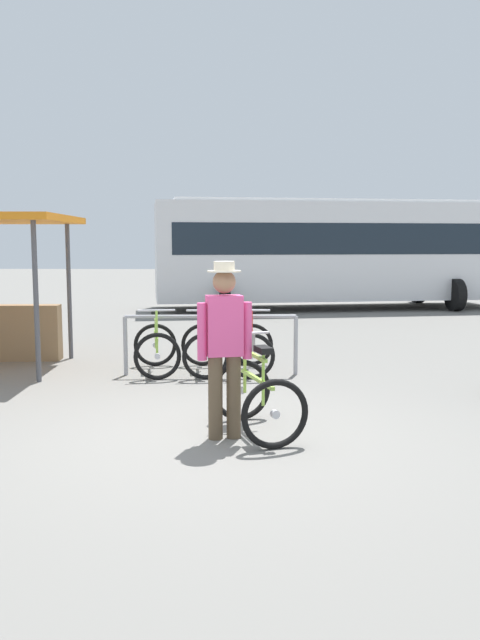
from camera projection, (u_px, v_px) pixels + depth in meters
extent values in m
plane|color=slate|center=(214.00, 436.00, 6.35)|extent=(80.00, 80.00, 0.00)
cylinder|color=#99999E|center=(125.00, 346.00, 9.22)|extent=(0.06, 0.06, 0.85)
cylinder|color=#99999E|center=(296.00, 345.00, 9.27)|extent=(0.06, 0.06, 0.85)
cylinder|color=#99999E|center=(211.00, 316.00, 9.20)|extent=(2.45, 0.18, 0.05)
torus|color=black|center=(155.00, 345.00, 9.92)|extent=(0.66, 0.21, 0.66)
cylinder|color=#B7B7BC|center=(155.00, 345.00, 9.92)|extent=(0.09, 0.08, 0.08)
torus|color=black|center=(157.00, 356.00, 8.92)|extent=(0.66, 0.21, 0.66)
cylinder|color=#B7B7BC|center=(157.00, 356.00, 8.92)|extent=(0.09, 0.08, 0.08)
cube|color=#9ED14C|center=(156.00, 335.00, 9.40)|extent=(0.21, 0.91, 0.04)
cube|color=#9ED14C|center=(156.00, 320.00, 9.32)|extent=(0.15, 0.61, 0.04)
cylinder|color=#9ED14C|center=(156.00, 330.00, 9.57)|extent=(0.03, 0.03, 0.55)
cube|color=black|center=(155.00, 312.00, 9.54)|extent=(0.16, 0.26, 0.06)
cylinder|color=#9ED14C|center=(157.00, 333.00, 9.01)|extent=(0.03, 0.03, 0.63)
cylinder|color=#B7B7BC|center=(156.00, 310.00, 8.97)|extent=(0.52, 0.13, 0.03)
torus|color=black|center=(203.00, 345.00, 9.94)|extent=(0.66, 0.17, 0.66)
cylinder|color=#B7B7BC|center=(203.00, 345.00, 9.94)|extent=(0.09, 0.07, 0.08)
torus|color=black|center=(206.00, 356.00, 8.93)|extent=(0.66, 0.17, 0.66)
cylinder|color=#B7B7BC|center=(206.00, 356.00, 8.93)|extent=(0.09, 0.07, 0.08)
cube|color=yellow|center=(204.00, 335.00, 9.41)|extent=(0.16, 0.91, 0.04)
cube|color=yellow|center=(204.00, 320.00, 9.33)|extent=(0.12, 0.61, 0.04)
cylinder|color=yellow|center=(203.00, 330.00, 9.58)|extent=(0.03, 0.03, 0.55)
cube|color=black|center=(203.00, 312.00, 9.55)|extent=(0.15, 0.25, 0.06)
cylinder|color=yellow|center=(205.00, 333.00, 9.02)|extent=(0.03, 0.03, 0.63)
cylinder|color=#B7B7BC|center=(205.00, 310.00, 8.98)|extent=(0.52, 0.10, 0.03)
torus|color=black|center=(252.00, 345.00, 9.96)|extent=(0.66, 0.09, 0.66)
cylinder|color=#B7B7BC|center=(252.00, 345.00, 9.96)|extent=(0.08, 0.06, 0.08)
torus|color=black|center=(251.00, 356.00, 8.94)|extent=(0.66, 0.09, 0.66)
cylinder|color=#B7B7BC|center=(251.00, 356.00, 8.94)|extent=(0.08, 0.06, 0.08)
cube|color=red|center=(252.00, 335.00, 9.42)|extent=(0.05, 0.92, 0.04)
cube|color=red|center=(252.00, 320.00, 9.35)|extent=(0.04, 0.61, 0.04)
cylinder|color=red|center=(252.00, 330.00, 9.60)|extent=(0.03, 0.03, 0.55)
cube|color=black|center=(252.00, 312.00, 9.57)|extent=(0.12, 0.24, 0.06)
cylinder|color=red|center=(252.00, 332.00, 9.03)|extent=(0.03, 0.03, 0.63)
cylinder|color=#B7B7BC|center=(252.00, 310.00, 8.99)|extent=(0.52, 0.03, 0.03)
torus|color=black|center=(275.00, 414.00, 5.92)|extent=(0.64, 0.28, 0.66)
cylinder|color=#B7B7BC|center=(275.00, 414.00, 5.92)|extent=(0.10, 0.08, 0.08)
torus|color=black|center=(241.00, 390.00, 6.88)|extent=(0.64, 0.28, 0.66)
cylinder|color=#B7B7BC|center=(241.00, 390.00, 6.88)|extent=(0.10, 0.08, 0.08)
cube|color=#9ED14C|center=(257.00, 379.00, 6.38)|extent=(0.34, 0.88, 0.04)
cube|color=#9ED14C|center=(255.00, 356.00, 6.40)|extent=(0.24, 0.59, 0.04)
cylinder|color=#9ED14C|center=(263.00, 378.00, 6.20)|extent=(0.03, 0.03, 0.55)
cube|color=black|center=(263.00, 350.00, 6.16)|extent=(0.19, 0.27, 0.06)
cylinder|color=#9ED14C|center=(245.00, 363.00, 6.73)|extent=(0.03, 0.03, 0.63)
cylinder|color=#B7B7BC|center=(245.00, 333.00, 6.69)|extent=(0.50, 0.20, 0.03)
cube|color=gray|center=(241.00, 343.00, 6.84)|extent=(0.31, 0.28, 0.22)
ellipsoid|color=tan|center=(241.00, 334.00, 6.83)|extent=(0.22, 0.21, 0.16)
sphere|color=tan|center=(238.00, 323.00, 6.90)|extent=(0.11, 0.11, 0.11)
cylinder|color=brown|center=(234.00, 397.00, 6.26)|extent=(0.14, 0.14, 0.82)
cylinder|color=brown|center=(215.00, 398.00, 6.22)|extent=(0.14, 0.14, 0.82)
cube|color=#E54C8C|center=(224.00, 326.00, 6.16)|extent=(0.38, 0.27, 0.58)
cylinder|color=#E54C8C|center=(247.00, 330.00, 6.19)|extent=(0.09, 0.09, 0.55)
cylinder|color=#E54C8C|center=(202.00, 332.00, 6.10)|extent=(0.09, 0.09, 0.55)
sphere|color=#9E7051|center=(224.00, 282.00, 6.11)|extent=(0.22, 0.22, 0.22)
cylinder|color=beige|center=(224.00, 271.00, 6.09)|extent=(0.32, 0.32, 0.02)
cylinder|color=beige|center=(224.00, 266.00, 6.09)|extent=(0.20, 0.20, 0.09)
cube|color=silver|center=(330.00, 251.00, 18.51)|extent=(10.29, 4.27, 2.70)
cube|color=#19232D|center=(331.00, 239.00, 18.47)|extent=(9.50, 4.14, 0.84)
cube|color=silver|center=(331.00, 202.00, 18.34)|extent=(9.26, 3.84, 0.08)
cylinder|color=black|center=(224.00, 298.00, 16.95)|extent=(0.41, 0.93, 0.90)
cylinder|color=black|center=(214.00, 291.00, 19.41)|extent=(0.41, 0.93, 0.90)
cylinder|color=black|center=(455.00, 295.00, 17.90)|extent=(0.41, 0.93, 0.90)
cylinder|color=black|center=(418.00, 289.00, 20.35)|extent=(0.41, 0.93, 0.90)
cylinder|color=#4C4C51|center=(69.00, 292.00, 10.49)|extent=(0.07, 0.07, 2.20)
cylinder|color=#4C4C51|center=(36.00, 302.00, 8.71)|extent=(0.07, 0.07, 2.20)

